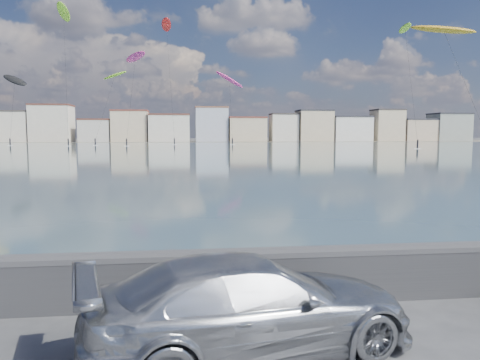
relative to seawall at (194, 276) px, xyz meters
name	(u,v)px	position (x,y,z in m)	size (l,w,h in m)	color
bay_water	(185,149)	(0.00, 88.80, -0.58)	(500.00, 177.00, 0.00)	#395157
far_shore_strip	(185,141)	(0.00, 197.30, -0.57)	(500.00, 60.00, 0.00)	#4C473D
seawall	(194,276)	(0.00, 0.00, 0.00)	(400.00, 0.36, 1.08)	#28282B
far_buildings	(188,127)	(1.31, 183.30, 5.44)	(240.79, 13.26, 14.60)	silver
car_silver	(251,305)	(0.78, -1.87, 0.12)	(1.97, 4.84, 1.41)	#A9ABAF
kitesurfer_0	(15,81)	(-47.61, 132.65, 17.60)	(9.71, 13.47, 21.09)	black
kitesurfer_1	(166,26)	(-5.06, 137.52, 34.95)	(4.60, 13.12, 37.54)	red
kitesurfer_2	(135,58)	(-13.48, 127.70, 23.86)	(8.24, 17.99, 26.22)	#E5338C
kitesurfer_7	(229,80)	(14.19, 140.05, 19.38)	(9.58, 14.56, 23.07)	#E5338C
kitesurfer_9	(64,13)	(-32.57, 128.29, 35.49)	(4.59, 15.32, 38.56)	#8CD826
kitesurfer_10	(405,31)	(51.70, 98.85, 26.73)	(5.79, 18.45, 28.71)	#8CD826
kitesurfer_12	(444,31)	(42.86, 66.72, 19.68)	(11.15, 13.73, 21.63)	#BF8C19
kitesurfer_14	(115,76)	(-20.63, 137.20, 19.70)	(8.61, 16.88, 22.28)	#8CD826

